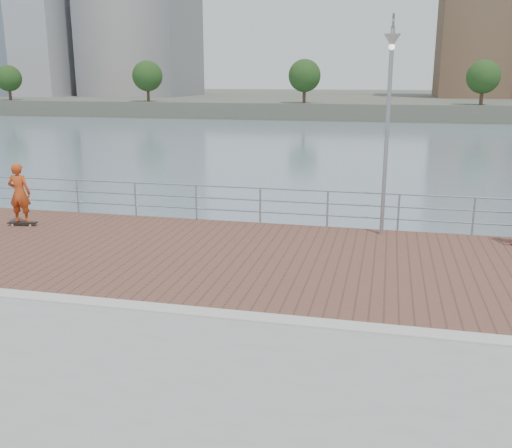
# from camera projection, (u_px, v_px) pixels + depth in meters

# --- Properties ---
(water) EXTENTS (400.00, 400.00, 0.00)m
(water) POSITION_uv_depth(u_px,v_px,m) (233.00, 411.00, 11.20)
(water) COLOR slate
(water) RESTS_ON ground
(brick_lane) EXTENTS (40.00, 6.80, 0.02)m
(brick_lane) POSITION_uv_depth(u_px,v_px,m) (271.00, 259.00, 14.09)
(brick_lane) COLOR brown
(brick_lane) RESTS_ON seawall
(curb) EXTENTS (40.00, 0.40, 0.06)m
(curb) POSITION_uv_depth(u_px,v_px,m) (232.00, 315.00, 10.69)
(curb) COLOR #B7B5AD
(curb) RESTS_ON seawall
(far_shore) EXTENTS (320.00, 95.00, 2.50)m
(far_shore) POSITION_uv_depth(u_px,v_px,m) (378.00, 100.00, 126.40)
(far_shore) COLOR #4C5142
(far_shore) RESTS_ON ground
(guardrail) EXTENTS (39.06, 0.06, 1.13)m
(guardrail) POSITION_uv_depth(u_px,v_px,m) (294.00, 203.00, 17.12)
(guardrail) COLOR #8C9EA8
(guardrail) RESTS_ON brick_lane
(street_lamp) EXTENTS (0.41, 1.21, 5.69)m
(street_lamp) POSITION_uv_depth(u_px,v_px,m) (389.00, 90.00, 14.85)
(street_lamp) COLOR gray
(street_lamp) RESTS_ON brick_lane
(skateboard) EXTENTS (0.89, 0.34, 0.10)m
(skateboard) POSITION_uv_depth(u_px,v_px,m) (23.00, 223.00, 17.19)
(skateboard) COLOR black
(skateboard) RESTS_ON brick_lane
(skateboarder) EXTENTS (0.72, 0.52, 1.81)m
(skateboarder) POSITION_uv_depth(u_px,v_px,m) (19.00, 193.00, 16.96)
(skateboarder) COLOR #B44018
(skateboarder) RESTS_ON skateboard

